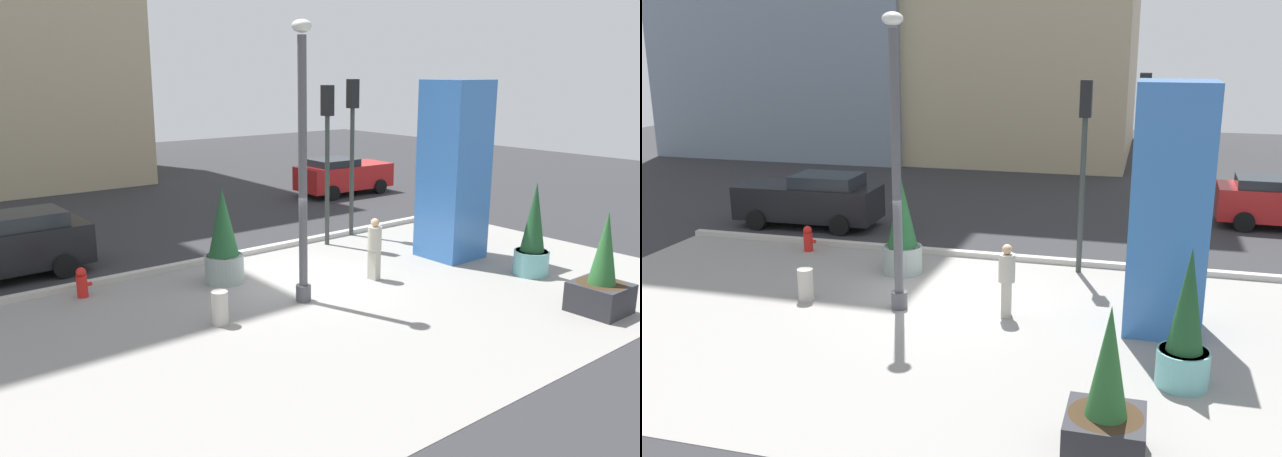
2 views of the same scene
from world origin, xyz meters
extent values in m
plane|color=#2D2D30|center=(0.00, 4.00, 0.00)|extent=(60.00, 60.00, 0.00)
cube|color=gray|center=(0.00, -2.00, 0.00)|extent=(18.00, 10.00, 0.02)
cube|color=#B7B2A8|center=(0.00, 3.12, 0.08)|extent=(18.00, 0.24, 0.16)
cylinder|color=#4C4C51|center=(-0.83, -1.05, 0.20)|extent=(0.36, 0.36, 0.40)
cylinder|color=#4C4C51|center=(-0.83, -1.05, 3.03)|extent=(0.20, 0.20, 6.06)
ellipsoid|color=silver|center=(-0.83, -1.05, 6.24)|extent=(0.44, 0.44, 0.28)
cube|color=#3870BC|center=(4.81, -0.67, 2.54)|extent=(1.52, 1.52, 5.07)
cylinder|color=#6BB2B2|center=(5.15, -3.17, 0.33)|extent=(0.91, 0.91, 0.67)
cylinder|color=#382819|center=(5.15, -3.17, 0.65)|extent=(0.84, 0.84, 0.04)
cone|color=#1E4C28|center=(5.15, -3.17, 1.59)|extent=(0.63, 0.63, 1.84)
cube|color=#2D2D33|center=(4.00, -5.73, 0.34)|extent=(1.13, 1.13, 0.68)
cylinder|color=#382819|center=(4.00, -5.73, 0.66)|extent=(1.07, 1.07, 0.04)
cone|color=#2D6B33|center=(4.00, -5.73, 1.51)|extent=(0.60, 0.60, 1.65)
cylinder|color=gray|center=(-1.60, 1.32, 0.36)|extent=(1.00, 1.00, 0.73)
cylinder|color=#382819|center=(-1.60, 1.32, 0.71)|extent=(0.92, 0.92, 0.04)
cone|color=#1E4C28|center=(-1.60, 1.32, 1.61)|extent=(0.78, 0.78, 1.76)
cylinder|color=red|center=(-4.86, 2.43, 0.28)|extent=(0.26, 0.26, 0.55)
sphere|color=red|center=(-4.86, 2.43, 0.63)|extent=(0.24, 0.24, 0.24)
cylinder|color=red|center=(-4.69, 2.43, 0.30)|extent=(0.12, 0.10, 0.10)
cylinder|color=#B2ADA3|center=(-3.09, -1.10, 0.38)|extent=(0.36, 0.36, 0.75)
cylinder|color=#333833|center=(2.78, 2.57, 2.00)|extent=(0.14, 0.14, 4.00)
cube|color=black|center=(2.78, 2.57, 4.45)|extent=(0.28, 0.32, 0.90)
sphere|color=green|center=(2.78, 2.74, 4.72)|extent=(0.18, 0.18, 0.18)
cylinder|color=#333833|center=(4.15, 3.00, 2.08)|extent=(0.14, 0.14, 4.16)
cube|color=black|center=(4.15, 3.00, 4.61)|extent=(0.28, 0.32, 0.90)
sphere|color=yellow|center=(4.15, 3.17, 4.88)|extent=(0.18, 0.18, 0.18)
cube|color=black|center=(-6.15, 5.05, 0.80)|extent=(4.62, 1.83, 1.06)
cube|color=#1E2328|center=(-5.47, 5.07, 1.53)|extent=(2.10, 1.56, 0.39)
cylinder|color=black|center=(-7.55, 4.16, 0.32)|extent=(0.65, 0.24, 0.64)
cylinder|color=black|center=(-7.59, 5.88, 0.32)|extent=(0.65, 0.24, 0.64)
cylinder|color=black|center=(-4.71, 4.23, 0.32)|extent=(0.65, 0.24, 0.64)
cylinder|color=black|center=(-4.76, 5.95, 0.32)|extent=(0.65, 0.24, 0.64)
cube|color=#1E2328|center=(8.08, 8.82, 1.46)|extent=(1.98, 1.65, 0.31)
cylinder|color=black|center=(7.42, 9.74, 0.32)|extent=(0.65, 0.24, 0.64)
cylinder|color=black|center=(7.37, 7.93, 0.32)|extent=(0.65, 0.24, 0.64)
cube|color=#B2AD9E|center=(1.58, -0.89, 0.41)|extent=(0.22, 0.30, 0.81)
cylinder|color=#B2AD9E|center=(1.58, -0.89, 1.12)|extent=(0.39, 0.39, 0.61)
sphere|color=tan|center=(1.58, -0.89, 1.53)|extent=(0.22, 0.22, 0.22)
camera|label=1|loc=(-9.28, -12.48, 5.28)|focal=35.71mm
camera|label=2|loc=(4.35, -14.77, 5.78)|focal=39.07mm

